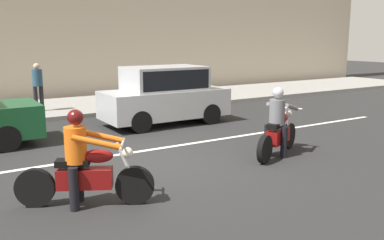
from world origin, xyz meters
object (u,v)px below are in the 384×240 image
(motorcycle_with_rider_gray, at_px, (278,128))
(parked_hatchback_silver, at_px, (165,94))
(motorcycle_with_rider_orange_stripe, at_px, (84,167))
(pedestrian_bystander, at_px, (38,83))

(motorcycle_with_rider_gray, distance_m, parked_hatchback_silver, 4.57)
(motorcycle_with_rider_gray, bearing_deg, motorcycle_with_rider_orange_stripe, -173.08)
(motorcycle_with_rider_orange_stripe, bearing_deg, motorcycle_with_rider_gray, 6.92)
(parked_hatchback_silver, bearing_deg, pedestrian_bystander, 128.72)
(motorcycle_with_rider_gray, distance_m, pedestrian_bystander, 8.97)
(motorcycle_with_rider_orange_stripe, xyz_separation_m, motorcycle_with_rider_gray, (4.69, 0.57, 0.01))
(motorcycle_with_rider_orange_stripe, relative_size, motorcycle_with_rider_gray, 1.01)
(parked_hatchback_silver, relative_size, pedestrian_bystander, 2.32)
(motorcycle_with_rider_orange_stripe, height_order, parked_hatchback_silver, parked_hatchback_silver)
(parked_hatchback_silver, xyz_separation_m, pedestrian_bystander, (-2.99, 3.72, 0.18))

